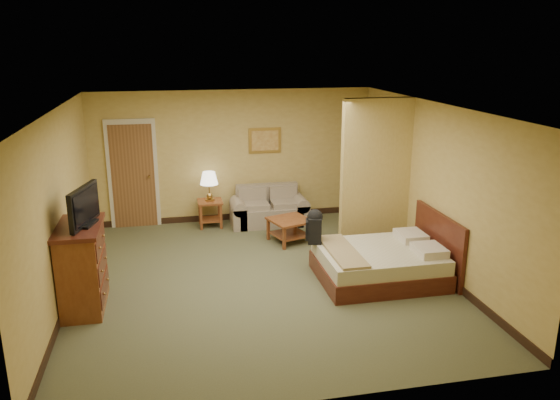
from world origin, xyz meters
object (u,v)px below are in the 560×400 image
object	(u,v)px
dresser	(82,267)
loveseat	(269,212)
bed	(383,262)
coffee_table	(290,225)

from	to	relation	value
dresser	loveseat	bearing A→B (deg)	43.91
dresser	bed	distance (m)	4.31
loveseat	bed	bearing A→B (deg)	-67.57
dresser	bed	size ratio (longest dim) A/B	0.62
loveseat	dresser	xyz separation A→B (m)	(-3.09, -2.98, 0.34)
loveseat	dresser	size ratio (longest dim) A/B	1.28
dresser	bed	bearing A→B (deg)	0.62
coffee_table	bed	bearing A→B (deg)	-60.98
dresser	coffee_table	bearing A→B (deg)	30.18
loveseat	coffee_table	distance (m)	1.09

